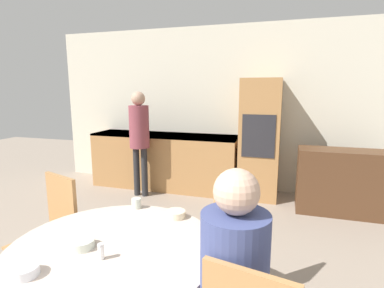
{
  "coord_description": "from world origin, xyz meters",
  "views": [
    {
      "loc": [
        0.84,
        0.07,
        1.61
      ],
      "look_at": [
        -0.02,
        2.84,
        1.08
      ],
      "focal_mm": 28.0,
      "sensor_mm": 36.0,
      "label": 1
    }
  ],
  "objects_px": {
    "oven_unit": "(260,139)",
    "person_seated": "(233,284)",
    "person_standing": "(139,132)",
    "bowl_far": "(24,271)",
    "bowl_centre": "(176,214)",
    "sideboard": "(344,182)",
    "chair_far_left": "(53,230)",
    "dining_table": "(116,280)",
    "chair_far_right": "(222,233)",
    "cup": "(136,203)",
    "bowl_near": "(81,244)"
  },
  "relations": [
    {
      "from": "person_seated",
      "to": "bowl_centre",
      "type": "relative_size",
      "value": 9.31
    },
    {
      "from": "chair_far_left",
      "to": "bowl_far",
      "type": "distance_m",
      "value": 0.95
    },
    {
      "from": "oven_unit",
      "to": "bowl_far",
      "type": "bearing_deg",
      "value": -103.21
    },
    {
      "from": "bowl_near",
      "to": "bowl_far",
      "type": "bearing_deg",
      "value": -107.49
    },
    {
      "from": "bowl_far",
      "to": "chair_far_left",
      "type": "bearing_deg",
      "value": 125.27
    },
    {
      "from": "bowl_centre",
      "to": "person_standing",
      "type": "bearing_deg",
      "value": 122.59
    },
    {
      "from": "sideboard",
      "to": "person_standing",
      "type": "height_order",
      "value": "person_standing"
    },
    {
      "from": "chair_far_left",
      "to": "chair_far_right",
      "type": "bearing_deg",
      "value": 34.49
    },
    {
      "from": "sideboard",
      "to": "cup",
      "type": "bearing_deg",
      "value": -128.97
    },
    {
      "from": "chair_far_left",
      "to": "person_standing",
      "type": "relative_size",
      "value": 0.6
    },
    {
      "from": "cup",
      "to": "sideboard",
      "type": "bearing_deg",
      "value": 51.03
    },
    {
      "from": "chair_far_right",
      "to": "person_standing",
      "type": "distance_m",
      "value": 2.54
    },
    {
      "from": "chair_far_left",
      "to": "cup",
      "type": "relative_size",
      "value": 12.58
    },
    {
      "from": "sideboard",
      "to": "bowl_centre",
      "type": "relative_size",
      "value": 8.51
    },
    {
      "from": "person_seated",
      "to": "cup",
      "type": "bearing_deg",
      "value": 140.45
    },
    {
      "from": "dining_table",
      "to": "person_standing",
      "type": "xyz_separation_m",
      "value": [
        -1.16,
        2.6,
        0.48
      ]
    },
    {
      "from": "oven_unit",
      "to": "chair_far_right",
      "type": "bearing_deg",
      "value": -91.91
    },
    {
      "from": "bowl_far",
      "to": "chair_far_right",
      "type": "bearing_deg",
      "value": 56.21
    },
    {
      "from": "sideboard",
      "to": "bowl_near",
      "type": "bearing_deg",
      "value": -122.84
    },
    {
      "from": "bowl_near",
      "to": "bowl_far",
      "type": "distance_m",
      "value": 0.31
    },
    {
      "from": "person_seated",
      "to": "cup",
      "type": "distance_m",
      "value": 1.1
    },
    {
      "from": "sideboard",
      "to": "person_standing",
      "type": "xyz_separation_m",
      "value": [
        -2.84,
        -0.18,
        0.57
      ]
    },
    {
      "from": "person_standing",
      "to": "chair_far_right",
      "type": "bearing_deg",
      "value": -48.81
    },
    {
      "from": "dining_table",
      "to": "bowl_far",
      "type": "xyz_separation_m",
      "value": [
        -0.25,
        -0.38,
        0.25
      ]
    },
    {
      "from": "oven_unit",
      "to": "sideboard",
      "type": "relative_size",
      "value": 1.51
    },
    {
      "from": "sideboard",
      "to": "chair_far_left",
      "type": "distance_m",
      "value": 3.45
    },
    {
      "from": "cup",
      "to": "dining_table",
      "type": "bearing_deg",
      "value": -75.78
    },
    {
      "from": "oven_unit",
      "to": "person_seated",
      "type": "bearing_deg",
      "value": -87.29
    },
    {
      "from": "sideboard",
      "to": "chair_far_left",
      "type": "height_order",
      "value": "chair_far_left"
    },
    {
      "from": "dining_table",
      "to": "bowl_near",
      "type": "relative_size",
      "value": 8.27
    },
    {
      "from": "chair_far_left",
      "to": "bowl_centre",
      "type": "bearing_deg",
      "value": 24.2
    },
    {
      "from": "dining_table",
      "to": "person_seated",
      "type": "xyz_separation_m",
      "value": [
        0.72,
        -0.17,
        0.24
      ]
    },
    {
      "from": "oven_unit",
      "to": "sideboard",
      "type": "xyz_separation_m",
      "value": [
        1.12,
        -0.32,
        -0.46
      ]
    },
    {
      "from": "bowl_centre",
      "to": "chair_far_left",
      "type": "bearing_deg",
      "value": -174.85
    },
    {
      "from": "dining_table",
      "to": "person_standing",
      "type": "height_order",
      "value": "person_standing"
    },
    {
      "from": "person_seated",
      "to": "person_standing",
      "type": "xyz_separation_m",
      "value": [
        -1.88,
        2.77,
        0.24
      ]
    },
    {
      "from": "chair_far_left",
      "to": "person_standing",
      "type": "height_order",
      "value": "person_standing"
    },
    {
      "from": "person_seated",
      "to": "cup",
      "type": "height_order",
      "value": "person_seated"
    },
    {
      "from": "cup",
      "to": "bowl_centre",
      "type": "xyz_separation_m",
      "value": [
        0.34,
        -0.07,
        -0.01
      ]
    },
    {
      "from": "sideboard",
      "to": "bowl_centre",
      "type": "bearing_deg",
      "value": -122.55
    },
    {
      "from": "chair_far_right",
      "to": "bowl_centre",
      "type": "bearing_deg",
      "value": -19.09
    },
    {
      "from": "person_standing",
      "to": "bowl_far",
      "type": "height_order",
      "value": "person_standing"
    },
    {
      "from": "dining_table",
      "to": "bowl_centre",
      "type": "height_order",
      "value": "bowl_centre"
    },
    {
      "from": "person_seated",
      "to": "cup",
      "type": "xyz_separation_m",
      "value": [
        -0.85,
        0.7,
        0.02
      ]
    },
    {
      "from": "dining_table",
      "to": "bowl_near",
      "type": "height_order",
      "value": "bowl_near"
    },
    {
      "from": "person_seated",
      "to": "cup",
      "type": "relative_size",
      "value": 16.93
    },
    {
      "from": "dining_table",
      "to": "bowl_near",
      "type": "bearing_deg",
      "value": -153.03
    },
    {
      "from": "cup",
      "to": "bowl_near",
      "type": "distance_m",
      "value": 0.61
    },
    {
      "from": "bowl_centre",
      "to": "bowl_far",
      "type": "relative_size",
      "value": 1.01
    },
    {
      "from": "sideboard",
      "to": "bowl_near",
      "type": "relative_size",
      "value": 8.05
    }
  ]
}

